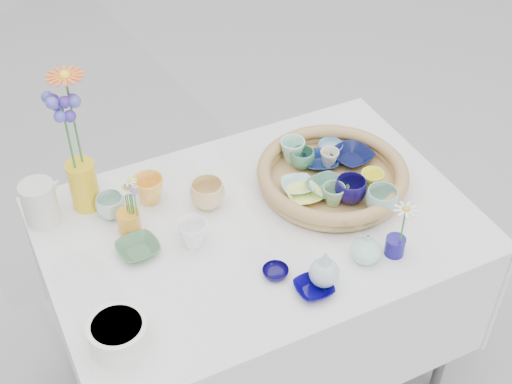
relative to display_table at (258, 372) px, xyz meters
name	(u,v)px	position (x,y,z in m)	size (l,w,h in m)	color
ground	(258,372)	(0.00, 0.00, 0.00)	(80.00, 80.00, 0.00)	#9E9E9E
display_table	(258,372)	(0.00, 0.00, 0.00)	(1.26, 0.86, 0.77)	white
wicker_tray	(332,176)	(0.28, 0.05, 0.80)	(0.47, 0.47, 0.08)	#9F7C46
tray_ceramic_0	(321,161)	(0.29, 0.14, 0.80)	(0.11, 0.11, 0.03)	navy
tray_ceramic_1	(352,156)	(0.39, 0.11, 0.80)	(0.13, 0.13, 0.03)	#090F38
tray_ceramic_2	(372,181)	(0.37, -0.04, 0.82)	(0.07, 0.07, 0.07)	#FBF63B
tray_ceramic_3	(327,188)	(0.24, 0.02, 0.80)	(0.12, 0.12, 0.03)	#437C61
tray_ceramic_4	(334,195)	(0.23, -0.04, 0.82)	(0.07, 0.07, 0.06)	#82B886
tray_ceramic_5	(297,186)	(0.16, 0.07, 0.80)	(0.10, 0.10, 0.02)	#A1DBD2
tray_ceramic_6	(292,150)	(0.22, 0.20, 0.82)	(0.08, 0.08, 0.08)	#A9EBD4
tray_ceramic_7	(329,158)	(0.31, 0.12, 0.81)	(0.06, 0.06, 0.06)	beige
tray_ceramic_8	(330,147)	(0.36, 0.19, 0.80)	(0.08, 0.08, 0.03)	#7BADDA
tray_ceramic_9	(351,190)	(0.29, -0.05, 0.82)	(0.10, 0.10, 0.08)	#110A4C
tray_ceramic_10	(304,195)	(0.16, 0.02, 0.80)	(0.11, 0.11, 0.03)	#F2F570
tray_ceramic_11	(382,201)	(0.34, -0.13, 0.82)	(0.10, 0.10, 0.08)	#88BDB2
tray_ceramic_12	(302,159)	(0.23, 0.16, 0.81)	(0.08, 0.08, 0.06)	#43865F
loose_ceramic_0	(149,190)	(-0.26, 0.23, 0.81)	(0.09, 0.09, 0.09)	#FFBA45
loose_ceramic_1	(207,194)	(-0.11, 0.14, 0.81)	(0.11, 0.11, 0.08)	#DAB978
loose_ceramic_2	(138,249)	(-0.36, 0.04, 0.78)	(0.12, 0.12, 0.03)	#46724C
loose_ceramic_3	(192,234)	(-0.21, 0.00, 0.80)	(0.09, 0.09, 0.08)	white
loose_ceramic_4	(275,272)	(-0.05, -0.21, 0.78)	(0.07, 0.07, 0.02)	#08033D
loose_ceramic_5	(111,206)	(-0.38, 0.22, 0.80)	(0.09, 0.09, 0.07)	#A9CCBE
loose_ceramic_6	(314,288)	(0.01, -0.31, 0.78)	(0.10, 0.10, 0.03)	#070254
fluted_bowl	(118,335)	(-0.51, -0.25, 0.80)	(0.15, 0.15, 0.08)	white
bud_vase_paleblue	(325,267)	(0.05, -0.29, 0.83)	(0.08, 0.08, 0.13)	#A8C3CF
bud_vase_seafoam	(366,248)	(0.20, -0.27, 0.81)	(0.09, 0.09, 0.09)	#AAE2C8
bud_vase_cobalt	(395,246)	(0.29, -0.28, 0.79)	(0.06, 0.06, 0.06)	navy
single_daisy	(403,226)	(0.29, -0.29, 0.88)	(0.08, 0.08, 0.14)	white
tall_vase_yellow	(84,185)	(-0.44, 0.30, 0.85)	(0.09, 0.09, 0.16)	gold
gerbera	(74,121)	(-0.43, 0.31, 1.07)	(0.12, 0.12, 0.31)	orange
hydrangea	(69,138)	(-0.45, 0.29, 1.03)	(0.09, 0.09, 0.30)	#412A96
white_pitcher	(40,203)	(-0.57, 0.29, 0.83)	(0.14, 0.10, 0.14)	silver
daisy_cup	(129,222)	(-0.36, 0.13, 0.80)	(0.07, 0.07, 0.07)	orange
daisy_posy	(127,197)	(-0.35, 0.13, 0.90)	(0.07, 0.07, 0.13)	white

